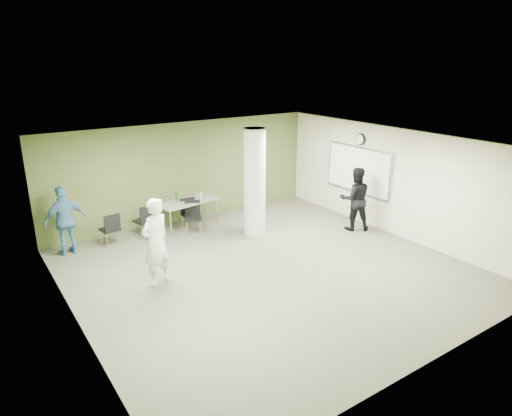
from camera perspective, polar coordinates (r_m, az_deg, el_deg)
floor at (r=10.17m, az=1.48°, el=-7.77°), size 8.00×8.00×0.00m
ceiling at (r=9.27m, az=1.62°, el=7.94°), size 8.00×8.00×0.00m
wall_back at (r=12.95m, az=-8.85°, el=4.44°), size 8.00×2.80×0.02m
wall_left at (r=8.13m, az=-22.14°, el=-5.37°), size 0.02×8.00×2.80m
wall_right_cream at (r=12.30m, az=16.89°, el=3.10°), size 0.02×8.00×2.80m
column at (r=11.74m, az=-0.18°, el=3.20°), size 0.56×0.56×2.80m
whiteboard at (r=12.98m, az=12.64°, el=4.69°), size 0.05×2.30×1.30m
wall_clock at (r=12.81m, az=12.91°, el=8.38°), size 0.06×0.32×0.32m
folding_table at (r=12.44m, az=-8.53°, el=0.67°), size 1.74×0.95×1.03m
wastebasket at (r=12.04m, az=-12.90°, el=-3.10°), size 0.28×0.28×0.33m
chair_back_left at (r=11.78m, az=-17.68°, el=-2.31°), size 0.47×0.47×0.85m
chair_back_right at (r=12.12m, az=-13.69°, el=-1.29°), size 0.51×0.51×0.87m
chair_table_left at (r=12.19m, az=-7.91°, el=-0.80°), size 0.57×0.57×0.87m
chair_table_right at (r=12.45m, az=-8.33°, el=-0.45°), size 0.47×0.47×0.86m
woman_white at (r=9.44m, az=-12.45°, el=-4.20°), size 0.79×0.66×1.85m
man_black at (r=12.48m, az=12.29°, el=1.12°), size 1.06×0.99×1.73m
man_blue at (r=11.56m, az=-22.72°, el=-1.47°), size 1.03×0.55×1.67m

